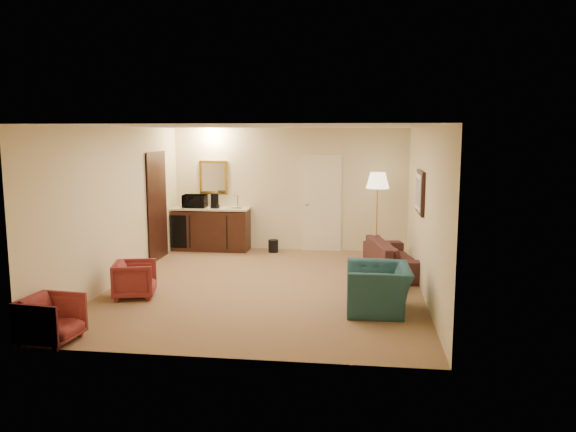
{
  "coord_description": "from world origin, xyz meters",
  "views": [
    {
      "loc": [
        1.5,
        -8.84,
        2.5
      ],
      "look_at": [
        0.29,
        0.5,
        1.1
      ],
      "focal_mm": 35.0,
      "sensor_mm": 36.0,
      "label": 1
    }
  ],
  "objects_px": {
    "sofa": "(395,252)",
    "rose_chair_near": "(135,277)",
    "microwave": "(195,200)",
    "coffee_maker": "(215,201)",
    "wetbar_cabinet": "(212,229)",
    "floor_lamp": "(377,215)",
    "rose_chair_far": "(51,317)",
    "coffee_table": "(377,278)",
    "teal_armchair": "(379,281)",
    "waste_bin": "(273,246)"
  },
  "relations": [
    {
      "from": "rose_chair_far",
      "to": "waste_bin",
      "type": "relative_size",
      "value": 2.39
    },
    {
      "from": "rose_chair_near",
      "to": "sofa",
      "type": "bearing_deg",
      "value": -76.97
    },
    {
      "from": "wetbar_cabinet",
      "to": "rose_chair_near",
      "type": "height_order",
      "value": "wetbar_cabinet"
    },
    {
      "from": "teal_armchair",
      "to": "sofa",
      "type": "bearing_deg",
      "value": 169.27
    },
    {
      "from": "rose_chair_near",
      "to": "rose_chair_far",
      "type": "height_order",
      "value": "rose_chair_far"
    },
    {
      "from": "rose_chair_near",
      "to": "floor_lamp",
      "type": "bearing_deg",
      "value": -63.26
    },
    {
      "from": "rose_chair_far",
      "to": "coffee_table",
      "type": "relative_size",
      "value": 0.9
    },
    {
      "from": "microwave",
      "to": "floor_lamp",
      "type": "bearing_deg",
      "value": -5.27
    },
    {
      "from": "wetbar_cabinet",
      "to": "sofa",
      "type": "distance_m",
      "value": 4.08
    },
    {
      "from": "floor_lamp",
      "to": "coffee_maker",
      "type": "distance_m",
      "value": 3.41
    },
    {
      "from": "coffee_table",
      "to": "floor_lamp",
      "type": "height_order",
      "value": "floor_lamp"
    },
    {
      "from": "sofa",
      "to": "wetbar_cabinet",
      "type": "bearing_deg",
      "value": 56.72
    },
    {
      "from": "sofa",
      "to": "rose_chair_near",
      "type": "relative_size",
      "value": 3.16
    },
    {
      "from": "waste_bin",
      "to": "rose_chair_near",
      "type": "bearing_deg",
      "value": -114.52
    },
    {
      "from": "coffee_table",
      "to": "waste_bin",
      "type": "bearing_deg",
      "value": 127.96
    },
    {
      "from": "coffee_maker",
      "to": "rose_chair_far",
      "type": "bearing_deg",
      "value": -82.88
    },
    {
      "from": "microwave",
      "to": "sofa",
      "type": "bearing_deg",
      "value": -20.22
    },
    {
      "from": "teal_armchair",
      "to": "waste_bin",
      "type": "distance_m",
      "value": 4.27
    },
    {
      "from": "wetbar_cabinet",
      "to": "rose_chair_far",
      "type": "bearing_deg",
      "value": -95.18
    },
    {
      "from": "waste_bin",
      "to": "microwave",
      "type": "height_order",
      "value": "microwave"
    },
    {
      "from": "microwave",
      "to": "coffee_maker",
      "type": "relative_size",
      "value": 1.57
    },
    {
      "from": "sofa",
      "to": "coffee_maker",
      "type": "xyz_separation_m",
      "value": [
        -3.7,
        1.41,
        0.7
      ]
    },
    {
      "from": "teal_armchair",
      "to": "rose_chair_near",
      "type": "relative_size",
      "value": 1.63
    },
    {
      "from": "teal_armchair",
      "to": "rose_chair_far",
      "type": "xyz_separation_m",
      "value": [
        -3.93,
        -1.74,
        -0.12
      ]
    },
    {
      "from": "rose_chair_far",
      "to": "coffee_table",
      "type": "distance_m",
      "value": 4.82
    },
    {
      "from": "floor_lamp",
      "to": "waste_bin",
      "type": "bearing_deg",
      "value": 173.35
    },
    {
      "from": "rose_chair_far",
      "to": "coffee_maker",
      "type": "height_order",
      "value": "coffee_maker"
    },
    {
      "from": "rose_chair_far",
      "to": "floor_lamp",
      "type": "bearing_deg",
      "value": -31.53
    },
    {
      "from": "wetbar_cabinet",
      "to": "teal_armchair",
      "type": "relative_size",
      "value": 1.63
    },
    {
      "from": "waste_bin",
      "to": "microwave",
      "type": "relative_size",
      "value": 0.54
    },
    {
      "from": "rose_chair_near",
      "to": "coffee_table",
      "type": "distance_m",
      "value": 3.79
    },
    {
      "from": "sofa",
      "to": "waste_bin",
      "type": "distance_m",
      "value": 2.84
    },
    {
      "from": "coffee_table",
      "to": "wetbar_cabinet",
      "type": "bearing_deg",
      "value": 141.32
    },
    {
      "from": "teal_armchair",
      "to": "coffee_table",
      "type": "xyz_separation_m",
      "value": [
        0.02,
        1.02,
        -0.24
      ]
    },
    {
      "from": "coffee_maker",
      "to": "teal_armchair",
      "type": "bearing_deg",
      "value": -34.66
    },
    {
      "from": "waste_bin",
      "to": "microwave",
      "type": "distance_m",
      "value": 1.96
    },
    {
      "from": "sofa",
      "to": "rose_chair_near",
      "type": "xyz_separation_m",
      "value": [
        -4.05,
        -2.09,
        -0.07
      ]
    },
    {
      "from": "wetbar_cabinet",
      "to": "microwave",
      "type": "relative_size",
      "value": 3.34
    },
    {
      "from": "coffee_table",
      "to": "coffee_maker",
      "type": "xyz_separation_m",
      "value": [
        -3.35,
        2.69,
        0.87
      ]
    },
    {
      "from": "rose_chair_far",
      "to": "microwave",
      "type": "height_order",
      "value": "microwave"
    },
    {
      "from": "coffee_table",
      "to": "rose_chair_far",
      "type": "bearing_deg",
      "value": -145.07
    },
    {
      "from": "rose_chair_far",
      "to": "microwave",
      "type": "xyz_separation_m",
      "value": [
        0.14,
        5.51,
        0.77
      ]
    },
    {
      "from": "wetbar_cabinet",
      "to": "teal_armchair",
      "type": "xyz_separation_m",
      "value": [
        3.43,
        -3.78,
        -0.02
      ]
    },
    {
      "from": "rose_chair_far",
      "to": "coffee_table",
      "type": "xyz_separation_m",
      "value": [
        3.95,
        2.76,
        -0.11
      ]
    },
    {
      "from": "rose_chair_far",
      "to": "floor_lamp",
      "type": "distance_m",
      "value": 6.58
    },
    {
      "from": "coffee_table",
      "to": "rose_chair_near",
      "type": "bearing_deg",
      "value": -167.55
    },
    {
      "from": "sofa",
      "to": "rose_chair_near",
      "type": "height_order",
      "value": "sofa"
    },
    {
      "from": "wetbar_cabinet",
      "to": "rose_chair_near",
      "type": "distance_m",
      "value": 3.59
    },
    {
      "from": "sofa",
      "to": "floor_lamp",
      "type": "relative_size",
      "value": 1.12
    },
    {
      "from": "sofa",
      "to": "microwave",
      "type": "xyz_separation_m",
      "value": [
        -4.16,
        1.47,
        0.71
      ]
    }
  ]
}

